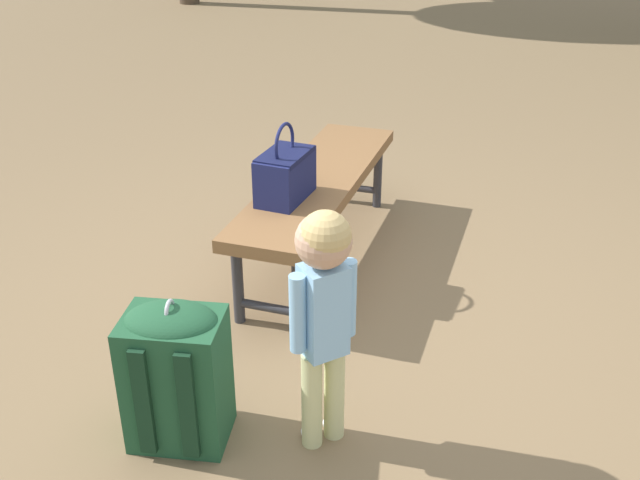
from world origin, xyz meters
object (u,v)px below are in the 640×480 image
backpack_large (176,371)px  child_standing (324,296)px  handbag (285,173)px  park_bench (318,187)px

backpack_large → child_standing: bearing=91.0°
child_standing → backpack_large: child_standing is taller
handbag → backpack_large: (1.11, -0.27, -0.29)m
park_bench → handbag: (0.28, -0.13, 0.18)m
handbag → backpack_large: 1.18m
park_bench → backpack_large: (1.39, -0.40, -0.11)m
park_bench → child_standing: (1.38, 0.11, 0.21)m
park_bench → handbag: handbag is taller
child_standing → backpack_large: 0.60m
backpack_large → park_bench: bearing=163.9°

